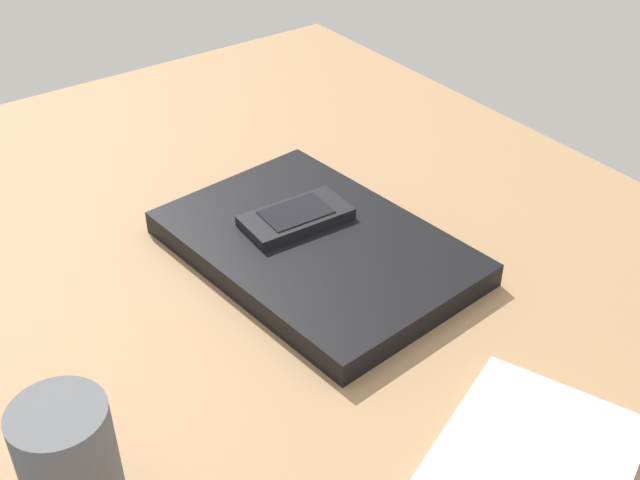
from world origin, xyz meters
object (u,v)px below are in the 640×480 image
laptop_closed (320,246)px  cell_phone_on_laptop (295,217)px  notepad (531,463)px  pen_cup (70,465)px

laptop_closed → cell_phone_on_laptop: bearing=-174.8°
notepad → pen_cup: size_ratio=1.74×
notepad → pen_cup: 33.72cm
cell_phone_on_laptop → pen_cup: (18.88, -31.48, 2.04)cm
cell_phone_on_laptop → notepad: size_ratio=0.64×
laptop_closed → pen_cup: 35.83cm
laptop_closed → cell_phone_on_laptop: cell_phone_on_laptop is taller
laptop_closed → notepad: laptop_closed is taller
laptop_closed → pen_cup: bearing=-70.1°
cell_phone_on_laptop → pen_cup: pen_cup is taller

